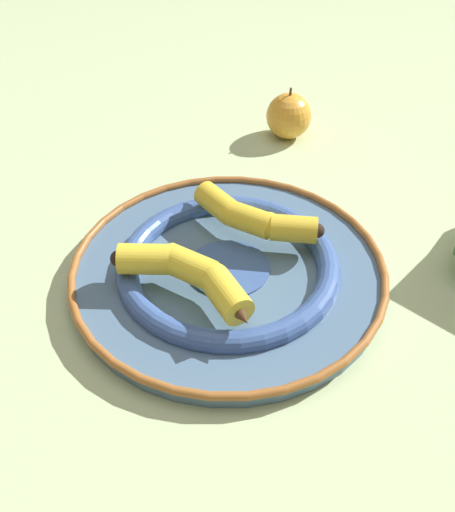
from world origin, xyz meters
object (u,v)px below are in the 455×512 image
at_px(decorative_bowl, 227,269).
at_px(banana_b, 250,216).
at_px(banana_a, 190,275).
at_px(apple, 289,116).

distance_m(decorative_bowl, banana_b, 0.08).
bearing_deg(banana_a, banana_b, -91.37).
height_order(banana_a, apple, apple).
xyz_separation_m(decorative_bowl, banana_a, (-0.07, -0.01, 0.04)).
distance_m(banana_a, banana_b, 0.13).
xyz_separation_m(banana_a, banana_b, (0.13, 0.04, -0.00)).
bearing_deg(decorative_bowl, banana_a, -169.09).
distance_m(decorative_bowl, banana_a, 0.08).
bearing_deg(banana_b, banana_a, -93.48).
relative_size(decorative_bowl, banana_a, 2.07).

